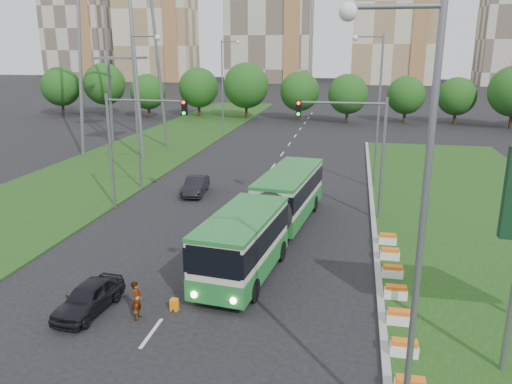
% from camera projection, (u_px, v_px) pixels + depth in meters
% --- Properties ---
extents(ground, '(360.00, 360.00, 0.00)m').
position_uv_depth(ground, '(255.00, 275.00, 24.93)').
color(ground, black).
rests_on(ground, ground).
extents(grass_median, '(14.00, 60.00, 0.15)m').
position_uv_depth(grass_median, '(492.00, 235.00, 30.03)').
color(grass_median, '#1A4413').
rests_on(grass_median, ground).
extents(median_kerb, '(0.30, 60.00, 0.18)m').
position_uv_depth(median_kerb, '(374.00, 228.00, 31.32)').
color(median_kerb, '#9B9B9B').
rests_on(median_kerb, ground).
extents(left_verge, '(12.00, 110.00, 0.10)m').
position_uv_depth(left_verge, '(132.00, 157.00, 51.85)').
color(left_verge, '#1A4413').
rests_on(left_verge, ground).
extents(lane_markings, '(0.20, 100.00, 0.01)m').
position_uv_depth(lane_markings, '(266.00, 176.00, 44.35)').
color(lane_markings, silver).
rests_on(lane_markings, ground).
extents(flower_planters, '(1.10, 13.70, 0.60)m').
position_uv_depth(flower_planters, '(396.00, 292.00, 22.24)').
color(flower_planters, white).
rests_on(flower_planters, grass_median).
extents(traffic_mast_median, '(5.76, 0.32, 8.00)m').
position_uv_depth(traffic_mast_median, '(358.00, 139.00, 31.99)').
color(traffic_mast_median, slate).
rests_on(traffic_mast_median, ground).
extents(traffic_mast_left, '(5.76, 0.32, 8.00)m').
position_uv_depth(traffic_mast_left, '(131.00, 134.00, 33.88)').
color(traffic_mast_left, slate).
rests_on(traffic_mast_left, ground).
extents(street_lamps, '(36.00, 60.00, 12.00)m').
position_uv_depth(street_lamps, '(240.00, 125.00, 33.27)').
color(street_lamps, slate).
rests_on(street_lamps, ground).
extents(tree_line, '(120.00, 8.00, 9.00)m').
position_uv_depth(tree_line, '(394.00, 94.00, 73.69)').
color(tree_line, '#174612').
rests_on(tree_line, ground).
extents(apartment_tower_west, '(26.00, 15.00, 48.00)m').
position_uv_depth(apartment_tower_west, '(155.00, 10.00, 171.89)').
color(apartment_tower_west, beige).
rests_on(apartment_tower_west, ground).
extents(apartment_tower_cwest, '(28.00, 15.00, 52.00)m').
position_uv_depth(apartment_tower_cwest, '(270.00, 1.00, 163.88)').
color(apartment_tower_cwest, beige).
rests_on(apartment_tower_cwest, ground).
extents(apartment_tower_ceast, '(25.00, 15.00, 50.00)m').
position_uv_depth(apartment_tower_ceast, '(395.00, 3.00, 156.70)').
color(apartment_tower_ceast, beige).
rests_on(apartment_tower_ceast, ground).
extents(midrise_west, '(22.00, 14.00, 36.00)m').
position_uv_depth(midrise_west, '(78.00, 29.00, 179.14)').
color(midrise_west, beige).
rests_on(midrise_west, ground).
extents(articulated_bus, '(2.71, 17.39, 2.86)m').
position_uv_depth(articulated_bus, '(270.00, 213.00, 28.75)').
color(articulated_bus, beige).
rests_on(articulated_bus, ground).
extents(car_left_near, '(1.92, 3.99, 1.31)m').
position_uv_depth(car_left_near, '(89.00, 297.00, 21.30)').
color(car_left_near, black).
rests_on(car_left_near, ground).
extents(car_left_far, '(1.87, 4.29, 1.37)m').
position_uv_depth(car_left_far, '(196.00, 186.00, 38.68)').
color(car_left_far, black).
rests_on(car_left_far, ground).
extents(pedestrian, '(0.44, 0.64, 1.68)m').
position_uv_depth(pedestrian, '(137.00, 300.00, 20.69)').
color(pedestrian, gray).
rests_on(pedestrian, ground).
extents(shopping_trolley, '(0.31, 0.33, 0.54)m').
position_uv_depth(shopping_trolley, '(174.00, 305.00, 21.49)').
color(shopping_trolley, orange).
rests_on(shopping_trolley, ground).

